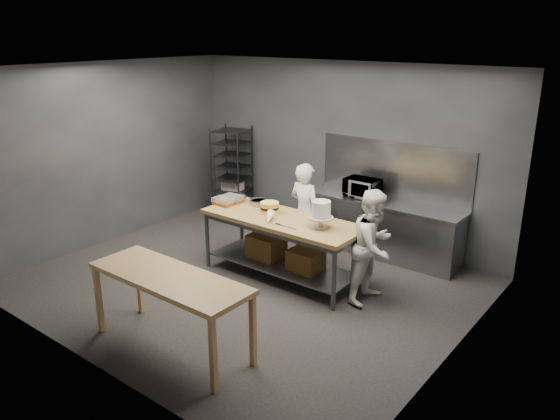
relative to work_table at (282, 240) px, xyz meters
name	(u,v)px	position (x,y,z in m)	size (l,w,h in m)	color
ground	(245,284)	(-0.26, -0.54, -0.57)	(6.00, 6.00, 0.00)	black
back_wall	(341,152)	(-0.26, 1.96, 0.93)	(6.00, 0.04, 3.00)	#4C4F54
work_table	(282,240)	(0.00, 0.00, 0.00)	(2.40, 0.90, 0.92)	olive
near_counter	(169,283)	(0.18, -2.26, 0.24)	(2.00, 0.70, 0.90)	olive
back_counter	(381,228)	(0.74, 1.64, -0.12)	(2.60, 0.60, 0.90)	slate
splashback_panel	(394,170)	(0.74, 1.94, 0.78)	(2.60, 0.02, 0.90)	slate
speed_rack	(232,174)	(-2.42, 1.56, 0.28)	(0.75, 0.78, 1.75)	black
chef_behind	(305,213)	(-0.09, 0.69, 0.21)	(0.57, 0.38, 1.57)	white
chef_right	(374,246)	(1.39, 0.17, 0.20)	(0.75, 0.58, 1.54)	white
microwave	(362,188)	(0.35, 1.64, 0.48)	(0.54, 0.37, 0.30)	black
frosted_cake_stand	(321,211)	(0.68, -0.03, 0.59)	(0.34, 0.34, 0.38)	#B8AC93
layer_cake	(270,208)	(-0.28, 0.05, 0.43)	(0.27, 0.27, 0.16)	#F5D54E
cake_pans	(249,201)	(-0.82, 0.23, 0.39)	(0.74, 0.35, 0.07)	gray
piping_bag	(269,218)	(-0.03, -0.27, 0.41)	(0.12, 0.12, 0.38)	silver
offset_spatula	(283,226)	(0.23, -0.27, 0.35)	(0.36, 0.02, 0.02)	slate
pastry_clamshells	(228,200)	(-1.06, 0.00, 0.40)	(0.33, 0.40, 0.11)	#94501D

